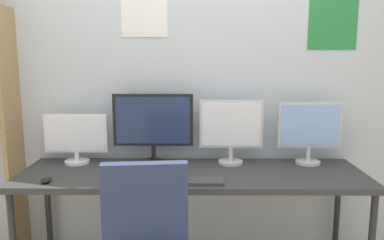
{
  "coord_description": "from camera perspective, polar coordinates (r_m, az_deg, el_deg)",
  "views": [
    {
      "loc": [
        0.02,
        -1.92,
        1.53
      ],
      "look_at": [
        0.0,
        0.65,
        1.09
      ],
      "focal_mm": 35.95,
      "sensor_mm": 36.0,
      "label": 1
    }
  ],
  "objects": [
    {
      "name": "monitor_center_left",
      "position": [
        2.8,
        -5.79,
        -0.55
      ],
      "size": [
        0.58,
        0.18,
        0.51
      ],
      "color": "black",
      "rests_on": "desk"
    },
    {
      "name": "monitor_far_left",
      "position": [
        2.93,
        -16.83,
        -2.46
      ],
      "size": [
        0.46,
        0.18,
        0.36
      ],
      "color": "silver",
      "rests_on": "desk"
    },
    {
      "name": "computer_mouse",
      "position": [
        2.59,
        -20.8,
        -8.33
      ],
      "size": [
        0.06,
        0.1,
        0.03
      ],
      "primitive_type": "ellipsoid",
      "color": "black",
      "rests_on": "desk"
    },
    {
      "name": "monitor_far_right",
      "position": [
        2.91,
        17.01,
        -1.36
      ],
      "size": [
        0.45,
        0.18,
        0.45
      ],
      "color": "silver",
      "rests_on": "desk"
    },
    {
      "name": "keyboard_main",
      "position": [
        2.42,
        -0.05,
        -9.08
      ],
      "size": [
        0.4,
        0.13,
        0.02
      ],
      "primitive_type": "cube",
      "color": "#38383D",
      "rests_on": "desk"
    },
    {
      "name": "wall_back",
      "position": [
        2.95,
        0.07,
        5.25
      ],
      "size": [
        4.74,
        0.11,
        2.6
      ],
      "color": "silver",
      "rests_on": "ground_plane"
    },
    {
      "name": "desk",
      "position": [
        2.66,
        -0.01,
        -8.69
      ],
      "size": [
        2.34,
        0.68,
        0.74
      ],
      "color": "#333333",
      "rests_on": "ground_plane"
    },
    {
      "name": "monitor_center_right",
      "position": [
        2.8,
        5.83,
        -1.26
      ],
      "size": [
        0.46,
        0.18,
        0.47
      ],
      "color": "silver",
      "rests_on": "desk"
    }
  ]
}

